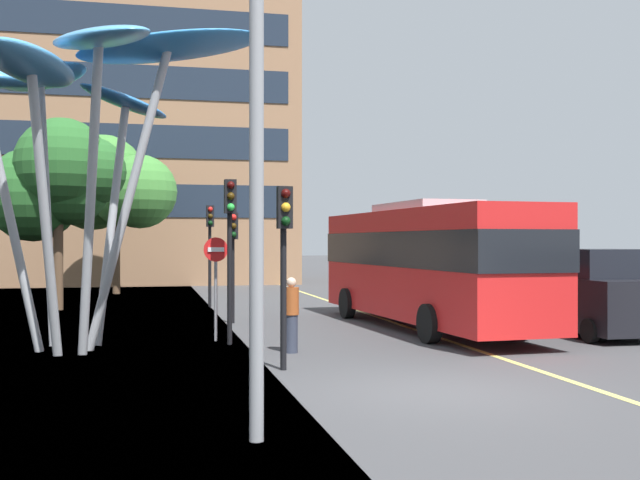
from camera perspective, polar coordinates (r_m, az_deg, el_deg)
ground at (r=12.85m, az=6.18°, el=-11.38°), size 120.00×240.00×0.10m
red_bus at (r=22.04m, az=7.77°, el=-1.44°), size 3.18×11.13×3.56m
leaf_sculpture at (r=18.19m, az=-17.59°, el=10.89°), size 7.80×7.68×7.37m
traffic_light_kerb_near at (r=14.70m, az=-2.65°, el=0.21°), size 0.28×0.42×3.51m
traffic_light_kerb_far at (r=18.47m, az=-6.66°, el=1.06°), size 0.28×0.42×3.93m
traffic_light_island_mid at (r=23.30m, az=-6.44°, el=-0.22°), size 0.28×0.42×3.33m
traffic_light_opposite at (r=29.28m, az=-8.12°, el=0.47°), size 0.28×0.42×3.81m
car_parked_mid at (r=21.32m, az=19.79°, el=-3.87°), size 2.10×3.83×2.27m
street_lamp at (r=9.85m, az=-2.52°, el=12.90°), size 1.63×0.44×7.30m
tree_pavement_near at (r=29.51m, az=-18.81°, el=4.18°), size 5.05×4.18×6.89m
tree_pavement_far at (r=38.04m, az=-15.14°, el=3.83°), size 5.88×5.69×7.59m
pedestrian at (r=17.15m, az=-2.14°, el=-5.55°), size 0.34×0.34×1.67m
no_entry_sign at (r=19.27m, az=-7.70°, el=-2.35°), size 0.60×0.12×2.56m
backdrop_building at (r=49.15m, az=-18.14°, el=8.39°), size 26.58×10.64×19.44m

